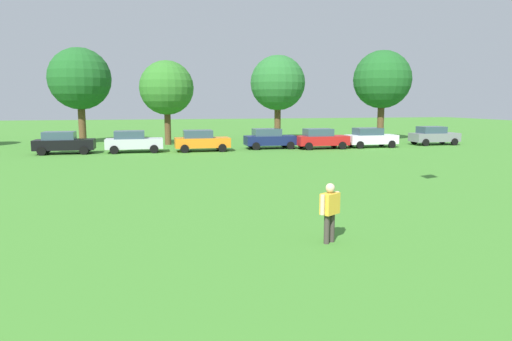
{
  "coord_description": "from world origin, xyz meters",
  "views": [
    {
      "loc": [
        2.0,
        -0.49,
        3.81
      ],
      "look_at": [
        4.11,
        8.64,
        2.44
      ],
      "focal_mm": 32.5,
      "sensor_mm": 36.0,
      "label": 1
    }
  ],
  "objects_px": {
    "adult_bystander": "(330,208)",
    "tree_center": "(167,88)",
    "parked_car_silver_1": "(133,141)",
    "tree_left": "(80,79)",
    "tree_right": "(278,83)",
    "parked_car_black_0": "(63,143)",
    "parked_car_gray_6": "(434,135)",
    "parked_car_white_5": "(370,137)",
    "parked_car_orange_2": "(201,141)",
    "parked_car_navy_3": "(270,138)",
    "tree_far_right": "(382,80)",
    "parked_car_red_4": "(321,139)"
  },
  "relations": [
    {
      "from": "adult_bystander",
      "to": "tree_center",
      "type": "xyz_separation_m",
      "value": [
        -3.07,
        31.62,
        4.15
      ]
    },
    {
      "from": "adult_bystander",
      "to": "parked_car_silver_1",
      "type": "distance_m",
      "value": 26.07
    },
    {
      "from": "tree_left",
      "to": "tree_right",
      "type": "bearing_deg",
      "value": -2.1
    },
    {
      "from": "parked_car_black_0",
      "to": "tree_left",
      "type": "bearing_deg",
      "value": 88.72
    },
    {
      "from": "adult_bystander",
      "to": "parked_car_gray_6",
      "type": "bearing_deg",
      "value": -161.17
    },
    {
      "from": "parked_car_white_5",
      "to": "parked_car_orange_2",
      "type": "bearing_deg",
      "value": 179.94
    },
    {
      "from": "parked_car_navy_3",
      "to": "parked_car_white_5",
      "type": "distance_m",
      "value": 8.78
    },
    {
      "from": "tree_right",
      "to": "tree_far_right",
      "type": "relative_size",
      "value": 0.94
    },
    {
      "from": "adult_bystander",
      "to": "parked_car_silver_1",
      "type": "relative_size",
      "value": 0.39
    },
    {
      "from": "tree_left",
      "to": "tree_center",
      "type": "height_order",
      "value": "tree_left"
    },
    {
      "from": "parked_car_silver_1",
      "to": "parked_car_white_5",
      "type": "distance_m",
      "value": 19.78
    },
    {
      "from": "parked_car_white_5",
      "to": "parked_car_black_0",
      "type": "bearing_deg",
      "value": 178.88
    },
    {
      "from": "parked_car_silver_1",
      "to": "parked_car_orange_2",
      "type": "height_order",
      "value": "same"
    },
    {
      "from": "parked_car_black_0",
      "to": "parked_car_orange_2",
      "type": "xyz_separation_m",
      "value": [
        10.31,
        -0.47,
        0.0
      ]
    },
    {
      "from": "parked_car_black_0",
      "to": "parked_car_white_5",
      "type": "relative_size",
      "value": 1.0
    },
    {
      "from": "parked_car_orange_2",
      "to": "tree_far_right",
      "type": "bearing_deg",
      "value": 19.8
    },
    {
      "from": "tree_far_right",
      "to": "tree_center",
      "type": "bearing_deg",
      "value": -179.15
    },
    {
      "from": "parked_car_gray_6",
      "to": "tree_far_right",
      "type": "height_order",
      "value": "tree_far_right"
    },
    {
      "from": "adult_bystander",
      "to": "tree_left",
      "type": "height_order",
      "value": "tree_left"
    },
    {
      "from": "parked_car_red_4",
      "to": "tree_left",
      "type": "bearing_deg",
      "value": 154.04
    },
    {
      "from": "parked_car_navy_3",
      "to": "parked_car_white_5",
      "type": "height_order",
      "value": "same"
    },
    {
      "from": "tree_center",
      "to": "tree_right",
      "type": "xyz_separation_m",
      "value": [
        11.06,
        2.3,
        0.63
      ]
    },
    {
      "from": "parked_car_black_0",
      "to": "parked_car_orange_2",
      "type": "relative_size",
      "value": 1.0
    },
    {
      "from": "parked_car_silver_1",
      "to": "tree_left",
      "type": "xyz_separation_m",
      "value": [
        -4.89,
        9.24,
        5.14
      ]
    },
    {
      "from": "parked_car_orange_2",
      "to": "tree_left",
      "type": "xyz_separation_m",
      "value": [
        -10.11,
        9.57,
        5.14
      ]
    },
    {
      "from": "tree_left",
      "to": "tree_far_right",
      "type": "xyz_separation_m",
      "value": [
        29.24,
        -2.67,
        0.13
      ]
    },
    {
      "from": "tree_right",
      "to": "tree_left",
      "type": "bearing_deg",
      "value": 177.9
    },
    {
      "from": "parked_car_red_4",
      "to": "tree_far_right",
      "type": "relative_size",
      "value": 0.47
    },
    {
      "from": "parked_car_orange_2",
      "to": "parked_car_red_4",
      "type": "distance_m",
      "value": 9.97
    },
    {
      "from": "parked_car_white_5",
      "to": "tree_far_right",
      "type": "relative_size",
      "value": 0.47
    },
    {
      "from": "parked_car_gray_6",
      "to": "tree_far_right",
      "type": "relative_size",
      "value": 0.47
    },
    {
      "from": "parked_car_navy_3",
      "to": "parked_car_gray_6",
      "type": "relative_size",
      "value": 1.0
    },
    {
      "from": "parked_car_silver_1",
      "to": "parked_car_red_4",
      "type": "height_order",
      "value": "same"
    },
    {
      "from": "adult_bystander",
      "to": "parked_car_silver_1",
      "type": "xyz_separation_m",
      "value": [
        -5.97,
        25.38,
        -0.13
      ]
    },
    {
      "from": "parked_car_black_0",
      "to": "tree_center",
      "type": "distance_m",
      "value": 10.93
    },
    {
      "from": "parked_car_gray_6",
      "to": "tree_center",
      "type": "bearing_deg",
      "value": 166.56
    },
    {
      "from": "parked_car_white_5",
      "to": "tree_left",
      "type": "height_order",
      "value": "tree_left"
    },
    {
      "from": "tree_center",
      "to": "tree_right",
      "type": "relative_size",
      "value": 0.89
    },
    {
      "from": "parked_car_red_4",
      "to": "tree_center",
      "type": "bearing_deg",
      "value": 151.11
    },
    {
      "from": "tree_far_right",
      "to": "adult_bystander",
      "type": "bearing_deg",
      "value": -119.93
    },
    {
      "from": "adult_bystander",
      "to": "parked_car_black_0",
      "type": "xyz_separation_m",
      "value": [
        -11.06,
        25.52,
        -0.13
      ]
    },
    {
      "from": "tree_center",
      "to": "tree_right",
      "type": "height_order",
      "value": "tree_right"
    },
    {
      "from": "tree_left",
      "to": "tree_right",
      "type": "relative_size",
      "value": 1.04
    },
    {
      "from": "adult_bystander",
      "to": "parked_car_gray_6",
      "type": "height_order",
      "value": "parked_car_gray_6"
    },
    {
      "from": "parked_car_silver_1",
      "to": "parked_car_gray_6",
      "type": "relative_size",
      "value": 1.0
    },
    {
      "from": "tree_center",
      "to": "adult_bystander",
      "type": "bearing_deg",
      "value": -84.46
    },
    {
      "from": "parked_car_navy_3",
      "to": "tree_left",
      "type": "height_order",
      "value": "tree_left"
    },
    {
      "from": "parked_car_black_0",
      "to": "tree_right",
      "type": "bearing_deg",
      "value": 23.8
    },
    {
      "from": "parked_car_black_0",
      "to": "parked_car_silver_1",
      "type": "height_order",
      "value": "same"
    },
    {
      "from": "parked_car_white_5",
      "to": "adult_bystander",
      "type": "bearing_deg",
      "value": -118.89
    }
  ]
}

